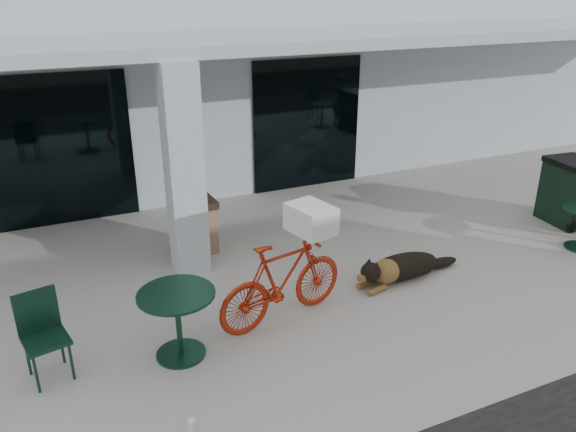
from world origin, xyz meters
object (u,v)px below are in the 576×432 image
cafe_chair_near (45,339)px  bicycle (283,281)px  wheeled_bin (571,192)px  cafe_table_near (179,325)px  trash_receptacle (199,226)px  dog (403,265)px

cafe_chair_near → bicycle: bearing=-11.9°
bicycle → wheeled_bin: 6.11m
bicycle → wheeled_bin: size_ratio=1.60×
cafe_table_near → wheeled_bin: 7.54m
bicycle → trash_receptacle: (-0.41, 2.40, -0.12)m
cafe_chair_near → trash_receptacle: 3.41m
cafe_table_near → dog: bearing=7.5°
dog → wheeled_bin: wheeled_bin is taller
bicycle → dog: size_ratio=1.38×
bicycle → cafe_chair_near: (-2.83, -0.01, -0.06)m
bicycle → cafe_table_near: bicycle is taller
dog → bicycle: bearing=176.3°
trash_receptacle → wheeled_bin: 6.67m
cafe_chair_near → trash_receptacle: (2.42, 2.41, -0.06)m
dog → cafe_table_near: 3.50m
dog → cafe_chair_near: size_ratio=1.36×
cafe_table_near → wheeled_bin: wheeled_bin is taller
cafe_table_near → cafe_chair_near: 1.43m
wheeled_bin → dog: bearing=-166.8°
cafe_chair_near → wheeled_bin: wheeled_bin is taller
wheeled_bin → trash_receptacle: bearing=171.4°
bicycle → cafe_chair_near: size_ratio=1.87×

